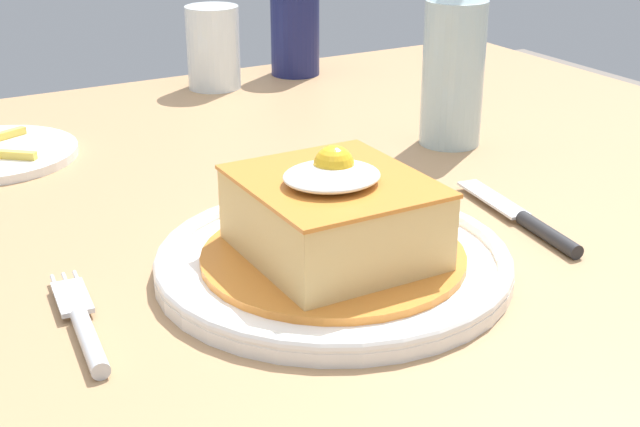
{
  "coord_description": "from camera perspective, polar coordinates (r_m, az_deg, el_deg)",
  "views": [
    {
      "loc": [
        -0.31,
        -0.61,
        1.04
      ],
      "look_at": [
        -0.01,
        -0.08,
        0.79
      ],
      "focal_mm": 49.72,
      "sensor_mm": 36.0,
      "label": 1
    }
  ],
  "objects": [
    {
      "name": "sandwich_meal",
      "position": [
        0.64,
        0.87,
        -0.49
      ],
      "size": [
        0.2,
        0.2,
        0.09
      ],
      "color": "orange",
      "rests_on": "main_plate"
    },
    {
      "name": "soda_can",
      "position": [
        1.22,
        -1.62,
        11.78
      ],
      "size": [
        0.07,
        0.07,
        0.12
      ],
      "color": "#191E51",
      "rests_on": "dining_table"
    },
    {
      "name": "dining_table",
      "position": [
        0.79,
        -2.41,
        -7.28
      ],
      "size": [
        1.23,
        1.04,
        0.75
      ],
      "color": "#A87F56",
      "rests_on": "ground_plane"
    },
    {
      "name": "main_plate",
      "position": [
        0.66,
        0.86,
        -3.07
      ],
      "size": [
        0.26,
        0.26,
        0.02
      ],
      "color": "white",
      "rests_on": "dining_table"
    },
    {
      "name": "beer_bottle_clear",
      "position": [
        0.93,
        8.64,
        10.35
      ],
      "size": [
        0.06,
        0.06,
        0.27
      ],
      "color": "#ADC6CC",
      "rests_on": "dining_table"
    },
    {
      "name": "fork",
      "position": [
        0.6,
        -14.98,
        -7.05
      ],
      "size": [
        0.03,
        0.14,
        0.01
      ],
      "color": "silver",
      "rests_on": "dining_table"
    },
    {
      "name": "drinking_glass",
      "position": [
        1.16,
        -6.87,
        10.21
      ],
      "size": [
        0.07,
        0.07,
        0.1
      ],
      "color": "silver",
      "rests_on": "dining_table"
    },
    {
      "name": "knife",
      "position": [
        0.75,
        13.45,
        -0.62
      ],
      "size": [
        0.04,
        0.17,
        0.01
      ],
      "color": "#262628",
      "rests_on": "dining_table"
    }
  ]
}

